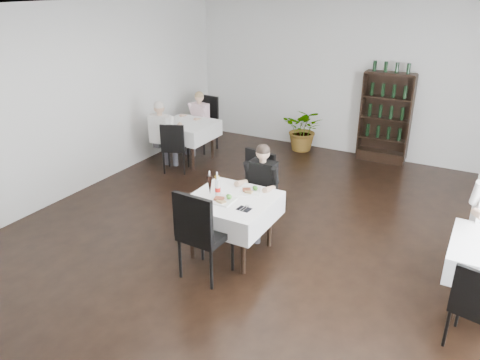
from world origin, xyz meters
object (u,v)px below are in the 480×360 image
at_px(main_table, 231,209).
at_px(diner_main, 260,184).
at_px(wine_shelf, 385,119).
at_px(potted_tree, 304,129).

xyz_separation_m(main_table, diner_main, (0.10, 0.62, 0.13)).
distance_m(wine_shelf, main_table, 4.41).
bearing_deg(diner_main, wine_shelf, 77.77).
height_order(wine_shelf, potted_tree, wine_shelf).
relative_size(potted_tree, diner_main, 0.70).
height_order(main_table, potted_tree, potted_tree).
bearing_deg(main_table, wine_shelf, 78.22).
relative_size(main_table, diner_main, 0.80).
bearing_deg(wine_shelf, main_table, -101.78).
relative_size(wine_shelf, diner_main, 1.35).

